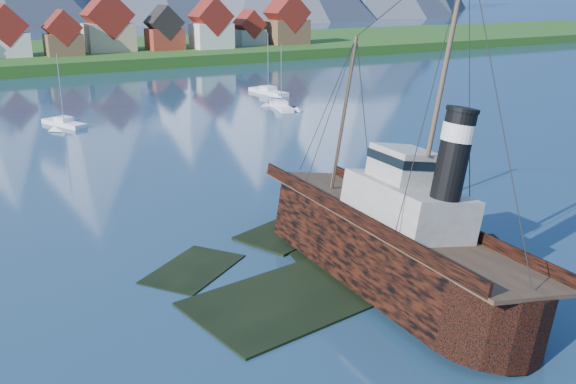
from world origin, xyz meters
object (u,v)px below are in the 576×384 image
sailboat_c (64,124)px  sailboat_e (268,92)px  sailboat_d (281,107)px  tugboat_wreck (368,234)px

sailboat_c → sailboat_e: size_ratio=0.92×
sailboat_c → sailboat_e: 45.09m
sailboat_d → sailboat_e: sailboat_e is taller
sailboat_c → tugboat_wreck: bearing=-105.2°
tugboat_wreck → sailboat_e: tugboat_wreck is taller
sailboat_c → sailboat_d: sailboat_d is taller
sailboat_c → sailboat_d: bearing=-29.2°
sailboat_d → sailboat_e: bearing=83.2°
sailboat_c → sailboat_d: 37.66m
tugboat_wreck → sailboat_c: 69.35m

